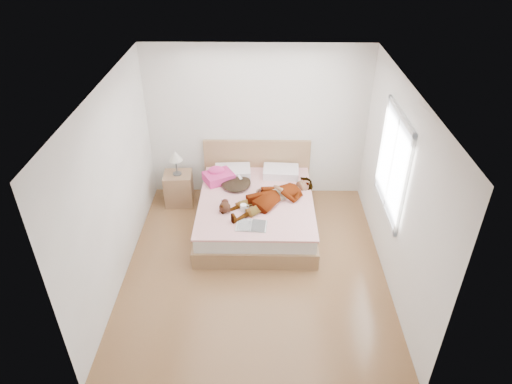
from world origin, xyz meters
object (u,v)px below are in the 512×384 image
(phone, at_px, (240,177))
(woman, at_px, (272,194))
(towel, at_px, (218,175))
(plush_toy, at_px, (225,206))
(coffee_mug, at_px, (244,208))
(magazine, at_px, (251,226))
(bed, at_px, (256,208))
(nightstand, at_px, (179,186))

(phone, bearing_deg, woman, -74.92)
(woman, height_order, towel, towel)
(phone, bearing_deg, plush_toy, -142.14)
(towel, bearing_deg, coffee_mug, -62.23)
(phone, bearing_deg, magazine, -115.22)
(woman, relative_size, bed, 0.78)
(woman, bearing_deg, bed, -154.00)
(plush_toy, relative_size, nightstand, 0.27)
(coffee_mug, xyz_separation_m, plush_toy, (-0.28, 0.00, 0.02))
(bed, height_order, towel, bed)
(phone, relative_size, plush_toy, 0.35)
(phone, height_order, nightstand, nightstand)
(woman, xyz_separation_m, bed, (-0.24, 0.12, -0.35))
(towel, bearing_deg, bed, -35.60)
(bed, xyz_separation_m, coffee_mug, (-0.18, -0.40, 0.29))
(phone, distance_m, plush_toy, 0.71)
(nightstand, bearing_deg, magazine, -46.85)
(nightstand, bearing_deg, coffee_mug, -40.31)
(coffee_mug, height_order, nightstand, nightstand)
(bed, bearing_deg, towel, 144.40)
(woman, height_order, coffee_mug, woman)
(bed, bearing_deg, magazine, -94.23)
(plush_toy, xyz_separation_m, nightstand, (-0.86, 0.96, -0.26))
(bed, bearing_deg, plush_toy, -138.68)
(coffee_mug, distance_m, nightstand, 1.51)
(plush_toy, distance_m, nightstand, 1.31)
(bed, xyz_separation_m, towel, (-0.63, 0.45, 0.33))
(woman, xyz_separation_m, coffee_mug, (-0.41, -0.28, -0.06))
(plush_toy, bearing_deg, bed, 41.32)
(coffee_mug, bearing_deg, plush_toy, 179.66)
(woman, distance_m, magazine, 0.72)
(bed, distance_m, nightstand, 1.43)
(woman, relative_size, towel, 2.88)
(plush_toy, bearing_deg, magazine, -43.54)
(magazine, bearing_deg, nightstand, 133.15)
(plush_toy, bearing_deg, woman, 21.74)
(phone, bearing_deg, bed, -82.56)
(towel, bearing_deg, plush_toy, -78.67)
(magazine, bearing_deg, bed, 85.77)
(coffee_mug, bearing_deg, towel, 117.77)
(towel, distance_m, plush_toy, 0.87)
(phone, xyz_separation_m, nightstand, (-1.05, 0.29, -0.36))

